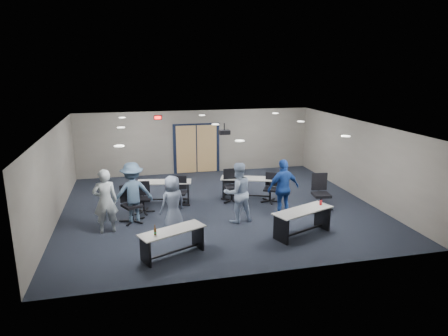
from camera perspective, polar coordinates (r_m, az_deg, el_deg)
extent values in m
plane|color=black|center=(13.29, -0.72, -5.52)|extent=(10.00, 10.00, 0.00)
cube|color=slate|center=(17.21, -3.98, 3.74)|extent=(10.00, 0.04, 2.70)
cube|color=slate|center=(8.76, 5.66, -7.00)|extent=(10.00, 0.04, 2.70)
cube|color=slate|center=(12.82, -23.13, -1.14)|extent=(0.04, 9.00, 2.70)
cube|color=slate|center=(14.77, 18.57, 1.22)|extent=(0.04, 9.00, 2.70)
cube|color=white|center=(12.63, -0.76, 6.07)|extent=(10.00, 9.00, 0.04)
cube|color=black|center=(17.24, -3.94, 2.75)|extent=(2.00, 0.06, 2.20)
cube|color=tan|center=(17.16, -5.42, 2.66)|extent=(0.85, 0.04, 2.05)
cube|color=tan|center=(17.30, -2.46, 2.81)|extent=(0.85, 0.04, 2.05)
cube|color=black|center=(16.82, -9.44, 7.13)|extent=(0.32, 0.05, 0.18)
cube|color=#FF0C0C|center=(16.79, -9.44, 7.11)|extent=(0.26, 0.02, 0.12)
cylinder|color=black|center=(13.19, 0.05, 5.91)|extent=(0.04, 0.04, 0.24)
cube|color=black|center=(13.22, 0.05, 5.14)|extent=(0.35, 0.30, 0.14)
cylinder|color=black|center=(13.08, 0.20, 5.03)|extent=(0.08, 0.03, 0.08)
cube|color=#A2A199|center=(9.87, -7.40, -8.86)|extent=(1.73, 1.17, 0.03)
cube|color=black|center=(9.71, -11.17, -11.62)|extent=(0.25, 0.48, 0.64)
cube|color=black|center=(10.35, -3.78, -9.64)|extent=(0.25, 0.48, 0.64)
cube|color=black|center=(10.11, -7.30, -11.79)|extent=(1.36, 0.64, 0.04)
cube|color=#A2A199|center=(11.13, 11.23, -5.95)|extent=(1.89, 1.23, 0.03)
cube|color=black|center=(10.73, 8.14, -8.69)|extent=(0.25, 0.53, 0.70)
cube|color=black|center=(11.82, 13.85, -6.77)|extent=(0.25, 0.53, 0.70)
cube|color=black|center=(11.36, 11.08, -8.86)|extent=(1.50, 0.64, 0.04)
cylinder|color=red|center=(11.60, 13.65, -4.85)|extent=(0.08, 0.08, 0.12)
cube|color=#A2A199|center=(13.65, -8.54, -1.97)|extent=(1.89, 0.91, 0.03)
cube|color=black|center=(13.85, -11.81, -3.46)|extent=(0.14, 0.55, 0.71)
cube|color=black|center=(13.70, -5.12, -3.40)|extent=(0.14, 0.55, 0.71)
cube|color=black|center=(13.83, -8.45, -4.43)|extent=(1.60, 0.32, 0.04)
cube|color=#A2A199|center=(13.92, 3.32, -1.49)|extent=(1.92, 1.18, 0.03)
cube|color=black|center=(14.09, 0.01, -2.83)|extent=(0.23, 0.54, 0.71)
cube|color=black|center=(14.01, 6.60, -3.03)|extent=(0.23, 0.54, 0.71)
cube|color=black|center=(14.10, 3.28, -3.91)|extent=(1.54, 0.58, 0.04)
imported|color=#9EA8AC|center=(11.49, -16.60, -4.58)|extent=(0.72, 0.52, 1.83)
imported|color=slate|center=(11.36, -7.34, -4.97)|extent=(0.91, 0.79, 1.58)
imported|color=#A5BADA|center=(11.79, 1.97, -3.51)|extent=(1.00, 0.84, 1.81)
imported|color=#1D44A0|center=(12.31, 8.47, -2.89)|extent=(1.12, 0.62, 1.81)
imported|color=#405974|center=(12.07, -12.92, -3.43)|extent=(1.27, 0.85, 1.82)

